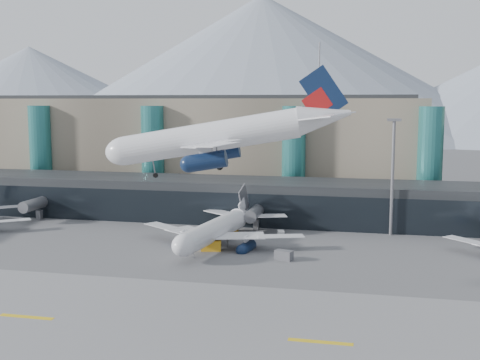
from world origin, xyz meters
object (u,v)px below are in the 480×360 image
object	(u,v)px
lightmast_mid	(393,170)
veh_g	(281,234)
jet_parked_mid	(221,221)
veh_h	(211,245)
veh_b	(232,228)
hero_jet	(235,127)
veh_c	(284,255)

from	to	relation	value
lightmast_mid	veh_g	world-z (taller)	lightmast_mid
jet_parked_mid	veh_h	world-z (taller)	jet_parked_mid
lightmast_mid	jet_parked_mid	xyz separation A→B (m)	(-34.65, -15.49, -9.82)
lightmast_mid	jet_parked_mid	size ratio (longest dim) A/B	0.68
lightmast_mid	veh_g	size ratio (longest dim) A/B	11.31
jet_parked_mid	veh_h	bearing A→B (deg)	-174.04
veh_b	veh_g	size ratio (longest dim) A/B	1.28
lightmast_mid	veh_h	distance (m)	43.41
lightmast_mid	veh_b	distance (m)	37.77
jet_parked_mid	veh_g	xyz separation A→B (m)	(11.25, 8.65, -3.94)
jet_parked_mid	veh_b	world-z (taller)	jet_parked_mid
jet_parked_mid	veh_h	xyz separation A→B (m)	(-0.35, -6.45, -3.53)
veh_b	veh_h	xyz separation A→B (m)	(-0.05, -17.40, 0.24)
jet_parked_mid	lightmast_mid	bearing A→B (deg)	-56.82
veh_g	hero_jet	bearing A→B (deg)	-14.59
lightmast_mid	hero_jet	xyz separation A→B (m)	(-23.19, -52.49, 11.40)
veh_c	veh_g	bearing A→B (deg)	119.23
veh_c	veh_b	bearing A→B (deg)	144.09
hero_jet	veh_h	world-z (taller)	hero_jet
lightmast_mid	veh_g	xyz separation A→B (m)	(-23.40, -6.84, -13.76)
veh_h	jet_parked_mid	bearing A→B (deg)	75.44
hero_jet	veh_g	xyz separation A→B (m)	(-0.21, 45.65, -25.16)
jet_parked_mid	veh_g	bearing A→B (deg)	-43.35
veh_g	lightmast_mid	bearing A→B (deg)	91.44
veh_c	veh_g	size ratio (longest dim) A/B	1.44
hero_jet	veh_g	world-z (taller)	hero_jet
hero_jet	veh_h	bearing A→B (deg)	105.86
jet_parked_mid	veh_b	xyz separation A→B (m)	(-0.30, 10.95, -3.77)
veh_g	jet_parked_mid	bearing A→B (deg)	-67.31
hero_jet	veh_c	xyz separation A→B (m)	(3.24, 26.63, -24.91)
lightmast_mid	jet_parked_mid	world-z (taller)	lightmast_mid
hero_jet	veh_c	bearing A→B (deg)	77.78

